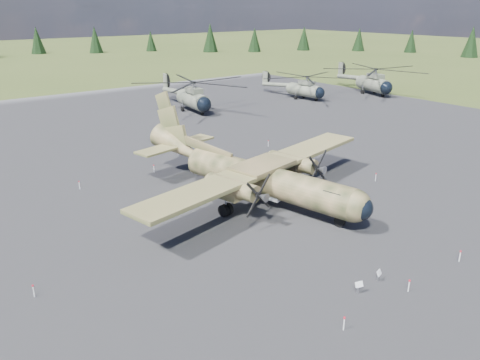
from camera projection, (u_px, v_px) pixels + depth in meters
ground at (247, 225)px, 37.81m from camera, size 500.00×500.00×0.00m
apron at (183, 189)px, 45.24m from camera, size 120.00×120.00×0.04m
transport_plane at (253, 172)px, 41.92m from camera, size 27.70×24.87×9.15m
helicopter_near at (193, 90)px, 77.04m from camera, size 22.24×24.64×5.10m
helicopter_mid at (305, 83)px, 87.75m from camera, size 19.22×21.37×4.41m
helicopter_far at (374, 76)px, 92.30m from camera, size 25.54×26.08×5.22m
info_placard_left at (359, 286)px, 28.60m from camera, size 0.55×0.36×0.81m
info_placard_right at (379, 274)px, 29.88m from camera, size 0.53×0.34×0.78m
barrier_fence at (244, 221)px, 37.31m from camera, size 33.12×29.62×0.85m
treeline at (198, 154)px, 39.80m from camera, size 335.82×333.71×10.98m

